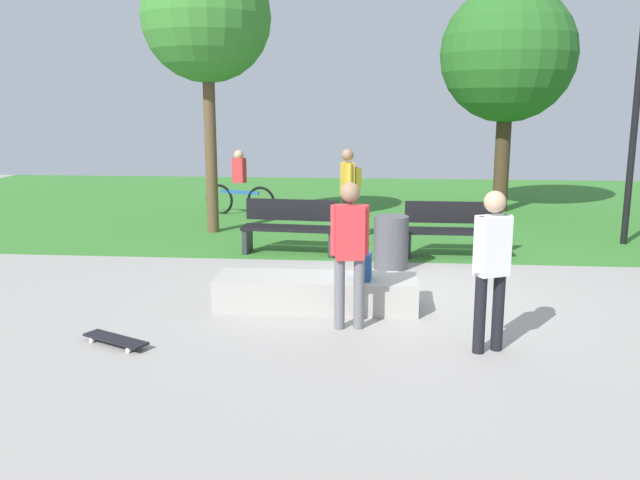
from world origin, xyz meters
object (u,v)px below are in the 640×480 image
Objects in this scene: skater_performing_trick at (492,260)px; tree_leaning_ash at (206,18)px; concrete_ledge at (317,292)px; skateboard_by_ledge at (116,339)px; park_bench_by_oak at (290,226)px; lamp_post at (638,87)px; skater_watching at (350,245)px; park_bench_far_right at (453,229)px; trash_bin at (391,242)px; backpack_on_ledge at (363,267)px; tree_tall_oak at (508,55)px; pedestrian_with_backpack at (349,185)px; cyclist_on_bicycle at (240,188)px.

skater_performing_trick is 8.19m from tree_leaning_ash.
concrete_ledge is 2.50m from skateboard_by_ledge.
lamp_post reaches higher than park_bench_by_oak.
skateboard_by_ledge is (-2.43, -0.77, -0.91)m from skater_watching.
park_bench_far_right is 1.96× the size of trash_bin.
concrete_ledge is 7.28m from lamp_post.
backpack_on_ledge is 0.19× the size of skater_performing_trick.
backpack_on_ledge is at bearing -114.77° from park_bench_far_right.
tree_tall_oak is (3.61, 8.02, 3.40)m from concrete_ledge.
backpack_on_ledge is 0.19× the size of pedestrian_with_backpack.
park_bench_by_oak is 0.94× the size of cyclist_on_bicycle.
backpack_on_ledge reaches higher than concrete_ledge.
park_bench_far_right is 0.31× the size of tree_tall_oak.
tree_tall_oak is at bearing 70.11° from skater_watching.
skater_performing_trick is at bearing -74.68° from trash_bin.
park_bench_far_right is at bearing -22.01° from backpack_on_ledge.
park_bench_far_right is at bearing 39.94° from trash_bin.
tree_tall_oak reaches higher than pedestrian_with_backpack.
skateboard_by_ledge is 6.33m from pedestrian_with_backpack.
skater_performing_trick is at bearing 2.70° from skateboard_by_ledge.
pedestrian_with_backpack is at bearing -133.14° from tree_tall_oak.
cyclist_on_bicycle reaches higher than backpack_on_ledge.
lamp_post is (1.60, -3.66, -0.79)m from tree_tall_oak.
lamp_post reaches higher than pedestrian_with_backpack.
pedestrian_with_backpack is at bearing 143.05° from park_bench_far_right.
tree_leaning_ash is (-4.43, 6.15, 3.11)m from skater_performing_trick.
backpack_on_ledge is 0.20× the size of park_bench_far_right.
skater_watching is 3.97m from park_bench_by_oak.
trash_bin is (1.69, -0.89, -0.07)m from park_bench_by_oak.
tree_leaning_ash reaches higher than concrete_ledge.
pedestrian_with_backpack is at bearing -179.95° from lamp_post.
concrete_ledge is 1.55× the size of park_bench_far_right.
skater_performing_trick is at bearing -62.22° from cyclist_on_bicycle.
skateboard_by_ledge is at bearing 122.31° from backpack_on_ledge.
pedestrian_with_backpack reaches higher than skater_watching.
lamp_post reaches higher than skateboard_by_ledge.
tree_leaning_ash is (-2.98, 5.56, 3.11)m from skater_watching.
skateboard_by_ledge is at bearing -128.86° from trash_bin.
concrete_ledge is at bearing -123.60° from park_bench_far_right.
park_bench_far_right reaches higher than backpack_on_ledge.
trash_bin is 2.44m from pedestrian_with_backpack.
pedestrian_with_backpack reaches higher than cyclist_on_bicycle.
park_bench_by_oak is 0.96× the size of pedestrian_with_backpack.
trash_bin is at bearing 51.14° from skateboard_by_ledge.
pedestrian_with_backpack reaches higher than skateboard_by_ledge.
skater_performing_trick is 1.02× the size of park_bench_by_oak.
tree_leaning_ash is at bearing 117.79° from concrete_ledge.
tree_leaning_ash is (-0.55, 6.33, 4.02)m from skateboard_by_ledge.
pedestrian_with_backpack reaches higher than backpack_on_ledge.
lamp_post is (3.23, 1.36, 2.32)m from park_bench_far_right.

